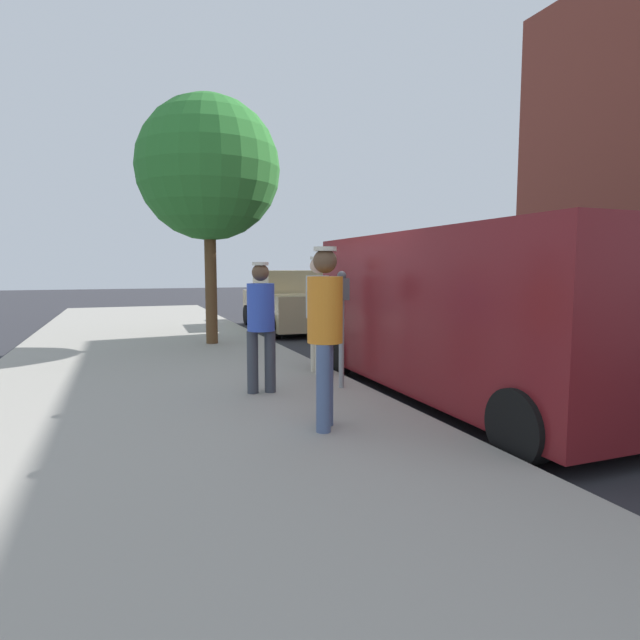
{
  "coord_description": "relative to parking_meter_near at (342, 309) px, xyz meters",
  "views": [
    {
      "loc": [
        4.0,
        6.45,
        1.7
      ],
      "look_at": [
        1.65,
        0.33,
        1.05
      ],
      "focal_mm": 29.06,
      "sensor_mm": 36.0,
      "label": 1
    }
  ],
  "objects": [
    {
      "name": "parked_van",
      "position": [
        -1.5,
        0.64,
        -0.03
      ],
      "size": [
        2.15,
        5.21,
        2.15
      ],
      "color": "maroon",
      "rests_on": "ground"
    },
    {
      "name": "pedestrian_in_gray",
      "position": [
        -0.05,
        -1.01,
        -0.04
      ],
      "size": [
        0.34,
        0.36,
        1.73
      ],
      "color": "beige",
      "rests_on": "sidewalk_slab"
    },
    {
      "name": "ground_plane",
      "position": [
        -1.35,
        -0.33,
        -1.18
      ],
      "size": [
        80.0,
        80.0,
        0.0
      ],
      "primitive_type": "plane",
      "color": "#2D2D33"
    },
    {
      "name": "parked_sedan_behind",
      "position": [
        -1.72,
        -7.6,
        -0.43
      ],
      "size": [
        2.07,
        4.46,
        1.65
      ],
      "color": "tan",
      "rests_on": "ground"
    },
    {
      "name": "parking_meter_near",
      "position": [
        0.0,
        0.0,
        0.0
      ],
      "size": [
        0.14,
        0.18,
        1.52
      ],
      "color": "gray",
      "rests_on": "sidewalk_slab"
    },
    {
      "name": "pedestrian_in_blue",
      "position": [
        1.05,
        -0.1,
        -0.1
      ],
      "size": [
        0.36,
        0.34,
        1.63
      ],
      "color": "#383D47",
      "rests_on": "sidewalk_slab"
    },
    {
      "name": "sidewalk_slab",
      "position": [
        2.15,
        -0.33,
        -1.11
      ],
      "size": [
        5.0,
        32.0,
        0.15
      ],
      "primitive_type": "cube",
      "color": "#9E998E",
      "rests_on": "ground"
    },
    {
      "name": "pedestrian_in_orange",
      "position": [
        0.84,
        1.54,
        -0.02
      ],
      "size": [
        0.34,
        0.34,
        1.76
      ],
      "color": "#4C608C",
      "rests_on": "sidewalk_slab"
    },
    {
      "name": "street_tree",
      "position": [
        0.92,
        -4.68,
        2.52
      ],
      "size": [
        2.88,
        2.88,
        5.01
      ],
      "color": "brown",
      "rests_on": "sidewalk_slab"
    }
  ]
}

